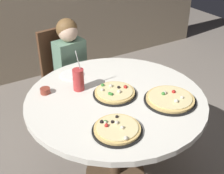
# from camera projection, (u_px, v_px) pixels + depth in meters

# --- Properties ---
(ground_plane) EXTENTS (8.00, 8.00, 0.00)m
(ground_plane) POSITION_uv_depth(u_px,v_px,m) (115.00, 173.00, 2.42)
(ground_plane) COLOR slate
(dining_table) EXTENTS (1.25, 1.25, 0.75)m
(dining_table) POSITION_uv_depth(u_px,v_px,m) (116.00, 107.00, 2.08)
(dining_table) COLOR silver
(dining_table) RESTS_ON ground_plane
(chair_wooden) EXTENTS (0.45, 0.45, 0.95)m
(chair_wooden) POSITION_uv_depth(u_px,v_px,m) (66.00, 73.00, 2.80)
(chair_wooden) COLOR brown
(chair_wooden) RESTS_ON ground_plane
(diner_child) EXTENTS (0.30, 0.43, 1.08)m
(diner_child) POSITION_uv_depth(u_px,v_px,m) (76.00, 85.00, 2.70)
(diner_child) COLOR #3F4766
(diner_child) RESTS_ON ground_plane
(pizza_veggie) EXTENTS (0.31, 0.31, 0.05)m
(pizza_veggie) POSITION_uv_depth(u_px,v_px,m) (115.00, 93.00, 2.04)
(pizza_veggie) COLOR black
(pizza_veggie) RESTS_ON dining_table
(pizza_cheese) EXTENTS (0.35, 0.35, 0.05)m
(pizza_cheese) POSITION_uv_depth(u_px,v_px,m) (170.00, 99.00, 1.97)
(pizza_cheese) COLOR black
(pizza_cheese) RESTS_ON dining_table
(pizza_pepperoni) EXTENTS (0.30, 0.30, 0.05)m
(pizza_pepperoni) POSITION_uv_depth(u_px,v_px,m) (117.00, 129.00, 1.70)
(pizza_pepperoni) COLOR black
(pizza_pepperoni) RESTS_ON dining_table
(soda_cup) EXTENTS (0.08, 0.08, 0.31)m
(soda_cup) POSITION_uv_depth(u_px,v_px,m) (78.00, 79.00, 2.07)
(soda_cup) COLOR #B73333
(soda_cup) RESTS_ON dining_table
(sauce_bowl) EXTENTS (0.07, 0.07, 0.04)m
(sauce_bowl) POSITION_uv_depth(u_px,v_px,m) (45.00, 91.00, 2.06)
(sauce_bowl) COLOR brown
(sauce_bowl) RESTS_ON dining_table
(plate_small) EXTENTS (0.18, 0.18, 0.01)m
(plate_small) POSITION_uv_depth(u_px,v_px,m) (72.00, 75.00, 2.29)
(plate_small) COLOR white
(plate_small) RESTS_ON dining_table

